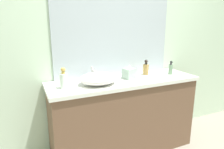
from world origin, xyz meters
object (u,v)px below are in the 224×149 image
(soap_dispenser, at_px, (171,69))
(perfume_bottle, at_px, (64,80))
(tissue_box, at_px, (129,73))
(sink_basin, at_px, (99,78))
(lotion_bottle, at_px, (146,68))

(soap_dispenser, height_order, perfume_bottle, perfume_bottle)
(soap_dispenser, bearing_deg, tissue_box, 175.70)
(sink_basin, distance_m, lotion_bottle, 0.69)
(soap_dispenser, relative_size, tissue_box, 1.07)
(perfume_bottle, xyz_separation_m, tissue_box, (0.75, 0.06, -0.02))
(perfume_bottle, bearing_deg, soap_dispenser, 0.71)
(sink_basin, height_order, perfume_bottle, perfume_bottle)
(sink_basin, relative_size, perfume_bottle, 1.91)
(tissue_box, bearing_deg, soap_dispenser, -4.30)
(sink_basin, bearing_deg, perfume_bottle, 178.17)
(soap_dispenser, bearing_deg, sink_basin, -178.35)
(perfume_bottle, distance_m, tissue_box, 0.76)
(lotion_bottle, relative_size, perfume_bottle, 0.89)
(perfume_bottle, bearing_deg, sink_basin, -1.83)
(soap_dispenser, bearing_deg, lotion_bottle, 158.30)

